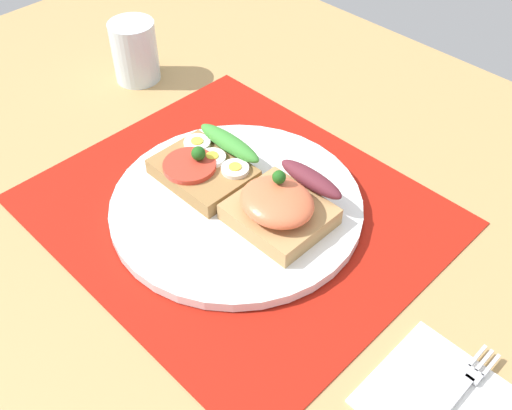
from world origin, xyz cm
name	(u,v)px	position (x,y,z in cm)	size (l,w,h in cm)	color
ground_plane	(237,221)	(0.00, 0.00, -1.60)	(120.00, 90.00, 3.20)	tan
placemat	(237,210)	(0.00, 0.00, 0.15)	(41.28, 35.58, 0.30)	#A3180D
plate	(236,205)	(0.00, 0.00, 0.88)	(27.34, 27.34, 1.16)	white
sandwich_egg_tomato	(205,166)	(-5.40, 0.44, 2.89)	(10.54, 9.43, 4.04)	olive
sandwich_salmon	(282,205)	(5.36, 1.33, 3.60)	(9.65, 10.13, 5.95)	tan
napkin	(448,407)	(28.91, -3.66, 0.30)	(12.70, 11.00, 0.60)	white
fork	(450,403)	(28.85, -3.56, 0.76)	(1.62, 14.77, 0.32)	#B7B7BC
drinking_glass	(135,51)	(-29.02, 8.63, 4.18)	(6.23, 6.23, 8.35)	silver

